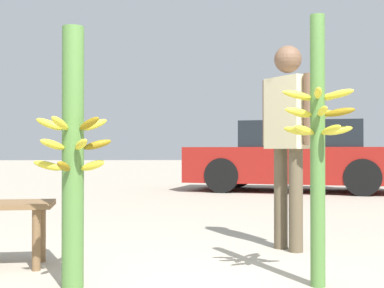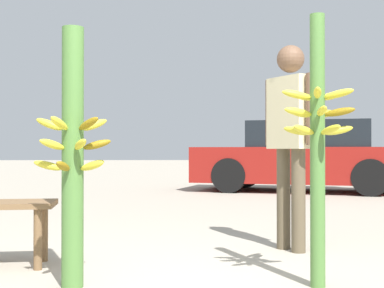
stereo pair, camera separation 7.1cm
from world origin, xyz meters
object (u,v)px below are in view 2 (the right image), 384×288
Objects in this scene: banana_stalk_center at (318,139)px; parked_car at (303,157)px; banana_stalk_left at (73,155)px; vendor_person at (291,127)px.

banana_stalk_center is 7.70m from parked_car.
banana_stalk_left is 8.13m from parked_car.
vendor_person reaches higher than banana_stalk_left.
vendor_person reaches higher than parked_car.
parked_car is at bearing 76.70° from banana_stalk_center.
vendor_person is at bearing -175.36° from parked_car.
vendor_person is (0.10, 1.20, 0.13)m from banana_stalk_center.
vendor_person reaches higher than banana_stalk_center.
parked_car is at bearing 66.09° from banana_stalk_left.
parked_car is at bearing -42.92° from vendor_person.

